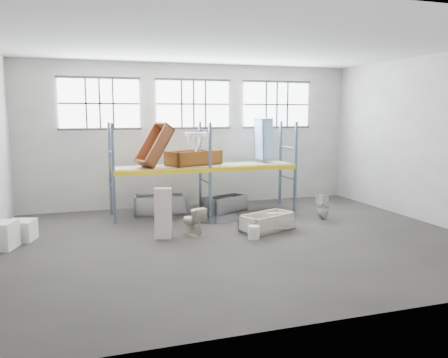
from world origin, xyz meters
name	(u,v)px	position (x,y,z in m)	size (l,w,h in m)	color
floor	(242,241)	(0.00, 0.00, -0.05)	(12.00, 10.00, 0.10)	#443D3A
ceiling	(243,41)	(0.00, 0.00, 5.05)	(12.00, 10.00, 0.10)	silver
wall_back	(193,135)	(0.00, 5.05, 2.50)	(12.00, 0.10, 5.00)	#9F9B94
wall_front	(358,165)	(0.00, -5.05, 2.50)	(12.00, 0.10, 5.00)	#9F9B94
wall_right	(434,140)	(6.05, 0.00, 2.50)	(0.10, 10.00, 5.00)	#A4A097
window_left	(100,104)	(-3.20, 4.94, 3.60)	(2.60, 0.04, 1.60)	white
window_mid	(193,104)	(0.00, 4.94, 3.60)	(2.60, 0.04, 1.60)	white
window_right	(277,105)	(3.20, 4.94, 3.60)	(2.60, 0.04, 1.60)	white
rack_upright_la	(113,174)	(-3.00, 2.90, 1.50)	(0.08, 0.08, 3.00)	slate
rack_upright_lb	(110,169)	(-3.00, 4.10, 1.50)	(0.08, 0.08, 3.00)	slate
rack_upright_ma	(210,170)	(0.00, 2.90, 1.50)	(0.08, 0.08, 3.00)	slate
rack_upright_mb	(200,166)	(0.00, 4.10, 1.50)	(0.08, 0.08, 3.00)	slate
rack_upright_ra	(295,167)	(3.00, 2.90, 1.50)	(0.08, 0.08, 3.00)	slate
rack_upright_rb	(280,163)	(3.00, 4.10, 1.50)	(0.08, 0.08, 3.00)	slate
rack_beam_front	(210,170)	(0.00, 2.90, 1.50)	(6.00, 0.10, 0.14)	yellow
rack_beam_back	(200,166)	(0.00, 4.10, 1.50)	(6.00, 0.10, 0.14)	yellow
shelf_deck	(205,165)	(0.00, 3.50, 1.58)	(5.90, 1.10, 0.03)	gray
wet_patch	(212,217)	(0.00, 2.70, 0.00)	(1.80, 1.80, 0.00)	black
bathtub_beige	(267,222)	(1.02, 0.71, 0.23)	(1.59, 0.75, 0.47)	beige
cistern_spare	(275,220)	(1.25, 0.65, 0.28)	(0.44, 0.21, 0.42)	beige
sink_in_tub	(257,226)	(0.68, 0.58, 0.16)	(0.42, 0.42, 0.15)	beige
toilet_beige	(193,221)	(-1.09, 0.88, 0.39)	(0.43, 0.76, 0.78)	beige
cistern_tall	(163,213)	(-1.93, 0.77, 0.67)	(0.43, 0.28, 1.34)	silver
toilet_white	(323,206)	(3.25, 1.44, 0.40)	(0.36, 0.37, 0.80)	silver
steel_tub_left	(160,204)	(-1.46, 3.82, 0.31)	(1.67, 0.78, 0.61)	#B5B6BC
steel_tub_right	(225,204)	(0.68, 3.44, 0.26)	(1.44, 0.67, 0.53)	#B0B2B7
rust_tub_flat	(194,158)	(-0.34, 3.64, 1.82)	(1.77, 0.83, 0.50)	brown
rust_tub_tilted	(154,145)	(-1.67, 3.40, 2.29)	(1.44, 0.67, 0.40)	brown
sink_on_shelf	(196,150)	(-0.34, 3.35, 2.09)	(0.71, 0.54, 0.63)	white
blue_tub_upright	(264,139)	(2.19, 3.74, 2.40)	(1.42, 0.67, 0.40)	#95C2F6
bucket	(254,232)	(0.31, -0.06, 0.18)	(0.30, 0.30, 0.35)	silver
carton_far	(22,230)	(-5.48, 1.70, 0.27)	(0.64, 0.64, 0.53)	white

